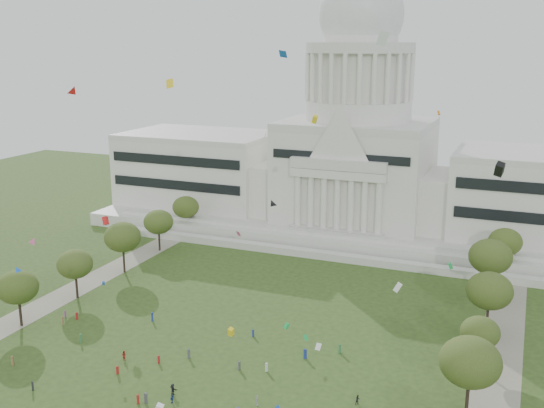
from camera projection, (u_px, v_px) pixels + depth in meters
capitol at (356, 159)px, 196.66m from camera, size 160.00×64.50×91.30m
path_left at (52, 301)px, 144.81m from camera, size 8.00×160.00×0.04m
path_right at (496, 384)px, 109.42m from camera, size 8.00×160.00×0.04m
row_tree_l_2 at (18, 287)px, 130.26m from camera, size 8.42×8.42×11.97m
row_tree_r_2 at (470, 362)px, 97.21m from camera, size 9.55×9.55×13.58m
row_tree_l_3 at (75, 264)px, 144.88m from camera, size 8.12×8.12×11.55m
row_tree_r_3 at (480, 333)px, 113.05m from camera, size 7.01×7.01×9.98m
row_tree_l_4 at (123, 237)px, 161.19m from camera, size 9.29×9.29×13.21m
row_tree_r_4 at (490, 291)px, 126.33m from camera, size 9.19×9.19×13.06m
row_tree_l_5 at (158, 222)px, 178.52m from camera, size 8.33×8.33×11.85m
row_tree_r_5 at (490, 257)px, 144.72m from camera, size 9.82×9.82×13.96m
row_tree_l_6 at (186, 207)px, 195.43m from camera, size 8.19×8.19×11.64m
row_tree_r_6 at (505, 242)px, 160.24m from camera, size 8.42×8.42×11.97m
person_2 at (358, 400)px, 103.15m from camera, size 0.96×0.93×1.70m
person_4 at (172, 399)px, 103.60m from camera, size 0.62×0.98×1.57m
person_5 at (173, 389)px, 106.12m from camera, size 1.91×1.29×1.92m
person_8 at (124, 355)px, 117.74m from camera, size 0.92×0.60×1.82m
person_10 at (257, 400)px, 102.90m from camera, size 0.90×1.17×1.77m
distant_crowd at (138, 358)px, 116.77m from camera, size 62.32×34.02×1.95m
kite_swarm at (192, 228)px, 103.38m from camera, size 92.92×106.67×55.37m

